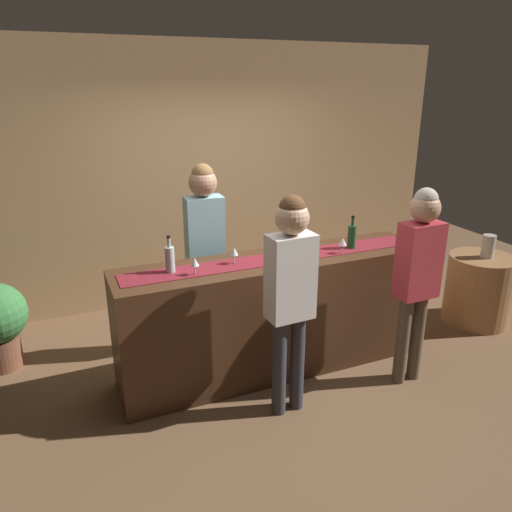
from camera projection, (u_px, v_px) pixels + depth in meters
ground_plane at (275, 366)px, 4.51m from camera, size 10.00×10.00×0.00m
back_wall at (206, 175)px, 5.67m from camera, size 6.00×0.12×2.90m
bar_counter at (275, 315)px, 4.33m from camera, size 2.76×0.60×1.05m
counter_runner_cloth at (276, 258)px, 4.16m from camera, size 2.62×0.28×0.01m
wine_bottle_clear at (170, 259)px, 3.82m from camera, size 0.07×0.07×0.30m
wine_bottle_green at (352, 236)px, 4.37m from camera, size 0.07×0.07×0.30m
wine_glass_near_customer at (195, 262)px, 3.76m from camera, size 0.07×0.07×0.14m
wine_glass_mid_counter at (234, 252)px, 4.00m from camera, size 0.07×0.07×0.14m
wine_glass_far_end at (343, 242)px, 4.24m from camera, size 0.07×0.07×0.14m
bartender at (205, 237)px, 4.47m from camera, size 0.35×0.25×1.80m
customer_sipping at (418, 267)px, 3.97m from camera, size 0.34×0.24×1.70m
customer_browsing at (290, 284)px, 3.56m from camera, size 0.35×0.24×1.74m
round_side_table at (479, 289)px, 5.24m from camera, size 0.68×0.68×0.74m
vase_on_side_table at (488, 246)px, 5.07m from camera, size 0.13×0.13×0.24m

